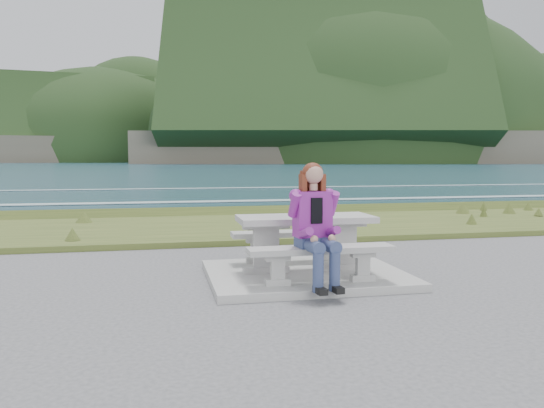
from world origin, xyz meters
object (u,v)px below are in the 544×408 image
object	(u,v)px
bench_landward	(321,255)
bench_seaward	(293,238)
picnic_table	(306,228)
seated_woman	(317,241)

from	to	relation	value
bench_landward	bench_seaward	bearing A→B (deg)	90.00
bench_landward	bench_seaward	xyz separation A→B (m)	(0.00, 1.40, 0.00)
picnic_table	seated_woman	bearing A→B (deg)	-96.04
bench_landward	seated_woman	distance (m)	0.25
bench_seaward	picnic_table	bearing A→B (deg)	-90.00
picnic_table	bench_landward	xyz separation A→B (m)	(0.00, -0.70, -0.23)
bench_seaward	bench_landward	bearing A→B (deg)	-90.00
bench_seaward	seated_woman	distance (m)	1.55
bench_seaward	seated_woman	xyz separation A→B (m)	(-0.09, -1.54, 0.19)
bench_landward	picnic_table	bearing A→B (deg)	90.00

